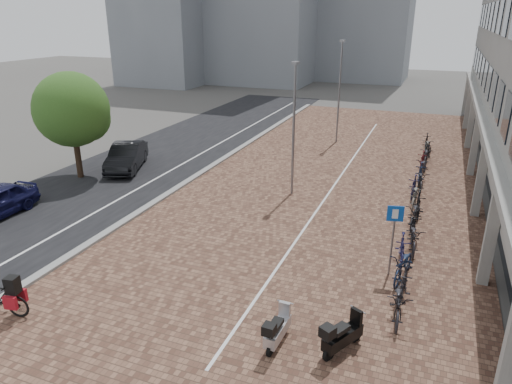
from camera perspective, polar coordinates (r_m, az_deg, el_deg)
The scene contains 14 objects.
ground at distance 15.51m, azimuth -8.30°, elevation -11.91°, with size 140.00×140.00×0.00m, color #474442.
plaza_brick at distance 25.11m, azimuth 9.29°, elevation 1.19°, with size 14.50×42.00×0.04m, color brown.
street_asphalt at distance 29.26m, azimuth -12.24°, elevation 3.81°, with size 8.00×50.00×0.03m, color black.
curb at distance 27.34m, azimuth -5.38°, elevation 3.14°, with size 0.35×42.00×0.14m, color gray.
lane_line at distance 28.23m, azimuth -8.83°, elevation 3.45°, with size 0.12×44.00×0.00m, color white.
parking_line at distance 25.07m, azimuth 9.74°, elevation 1.18°, with size 0.10×30.00×0.00m, color white.
car_dark at distance 27.74m, azimuth -15.47°, elevation 4.17°, with size 1.56×4.47×1.47m, color black.
scooter_front at distance 13.00m, azimuth 2.65°, elevation -16.18°, with size 0.46×1.49×1.02m, color #B3B3B8, non-canonical shape.
scooter_mid at distance 12.94m, azimuth 10.50°, elevation -16.62°, with size 0.49×1.56×1.07m, color black, non-canonical shape.
parking_sign at distance 16.08m, azimuth 16.38°, elevation -4.35°, with size 0.53×0.16×2.55m.
lamp_near at distance 22.32m, azimuth 4.58°, elevation 7.31°, with size 0.12×0.12×6.28m, color gray.
lamp_far at distance 32.52m, azimuth 10.07°, elevation 11.71°, with size 0.12×0.12×6.71m, color slate.
street_tree at distance 26.46m, azimuth -21.19°, elevation 9.11°, with size 3.88×3.88×5.65m.
bike_row at distance 23.22m, azimuth 19.12°, elevation -0.03°, with size 1.13×21.44×1.05m.
Camera 1 is at (6.75, -11.21, 8.33)m, focal length 32.91 mm.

